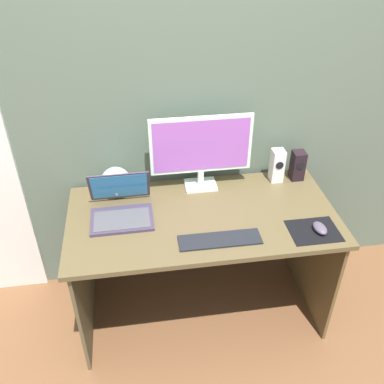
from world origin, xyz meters
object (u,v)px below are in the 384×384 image
object	(u,v)px
laptop	(121,208)
keyboard_external	(220,240)
speaker_right	(298,165)
mouse	(320,228)
speaker_near_monitor	(277,165)
fishbowl	(116,182)
monitor	(201,149)

from	to	relation	value
laptop	keyboard_external	xyz separation A→B (m)	(0.47, -0.28, -0.04)
speaker_right	mouse	world-z (taller)	speaker_right
speaker_near_monitor	fishbowl	distance (m)	0.93
monitor	mouse	world-z (taller)	monitor
fishbowl	keyboard_external	distance (m)	0.69
keyboard_external	speaker_near_monitor	bearing A→B (deg)	48.27
monitor	fishbowl	bearing A→B (deg)	-178.82
keyboard_external	monitor	bearing A→B (deg)	92.11
keyboard_external	laptop	bearing A→B (deg)	150.04
speaker_right	speaker_near_monitor	bearing A→B (deg)	179.98
laptop	keyboard_external	bearing A→B (deg)	-30.28
speaker_right	laptop	size ratio (longest dim) A/B	0.55
fishbowl	keyboard_external	size ratio (longest dim) A/B	0.42
monitor	speaker_near_monitor	bearing A→B (deg)	-0.36
laptop	speaker_right	bearing A→B (deg)	11.24
speaker_near_monitor	keyboard_external	world-z (taller)	speaker_near_monitor
monitor	speaker_right	size ratio (longest dim) A/B	3.19
monitor	fishbowl	distance (m)	0.51
monitor	speaker_near_monitor	world-z (taller)	monitor
fishbowl	keyboard_external	world-z (taller)	fishbowl
speaker_right	fishbowl	size ratio (longest dim) A/B	1.04
laptop	fishbowl	distance (m)	0.20
laptop	fishbowl	size ratio (longest dim) A/B	1.90
speaker_near_monitor	monitor	bearing A→B (deg)	179.64
monitor	laptop	xyz separation A→B (m)	(-0.46, -0.21, -0.20)
keyboard_external	mouse	bearing A→B (deg)	-0.37
speaker_near_monitor	speaker_right	bearing A→B (deg)	-0.02
fishbowl	mouse	xyz separation A→B (m)	(1.01, -0.48, -0.06)
speaker_near_monitor	mouse	bearing A→B (deg)	-81.11
speaker_right	fishbowl	distance (m)	1.06
monitor	speaker_right	bearing A→B (deg)	-0.29
speaker_near_monitor	laptop	distance (m)	0.93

